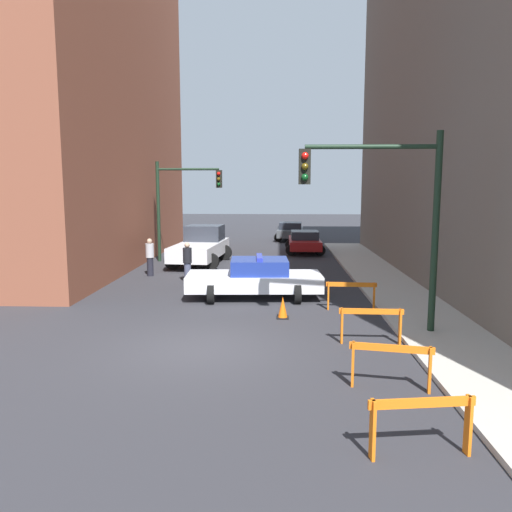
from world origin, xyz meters
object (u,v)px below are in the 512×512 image
at_px(parked_car_mid, 291,231).
at_px(pedestrian_crossing, 187,262).
at_px(barrier_back, 371,320).
at_px(traffic_cone, 283,308).
at_px(white_truck, 201,246).
at_px(barrier_corner, 351,291).
at_px(traffic_light_far, 179,197).
at_px(pedestrian_corner, 150,257).
at_px(police_car, 255,278).
at_px(barrier_front, 421,417).
at_px(parked_car_near, 304,241).
at_px(barrier_mid, 391,359).
at_px(traffic_light_near, 391,202).

height_order(parked_car_mid, pedestrian_crossing, pedestrian_crossing).
height_order(barrier_back, traffic_cone, barrier_back).
xyz_separation_m(white_truck, barrier_back, (6.24, -12.93, -0.29)).
distance_m(barrier_back, barrier_corner, 3.44).
relative_size(pedestrian_crossing, traffic_cone, 2.53).
distance_m(white_truck, pedestrian_crossing, 5.14).
bearing_deg(barrier_corner, white_truck, 123.35).
bearing_deg(traffic_light_far, pedestrian_corner, -96.31).
bearing_deg(police_car, barrier_front, -167.52).
relative_size(police_car, barrier_corner, 2.99).
bearing_deg(pedestrian_crossing, parked_car_mid, -33.16).
distance_m(parked_car_mid, barrier_front, 29.95).
height_order(parked_car_near, barrier_mid, parked_car_near).
xyz_separation_m(barrier_mid, barrier_corner, (0.16, 6.31, 0.00)).
distance_m(pedestrian_crossing, pedestrian_corner, 2.43).
relative_size(traffic_light_far, pedestrian_crossing, 3.13).
bearing_deg(barrier_front, barrier_mid, 87.33).
xyz_separation_m(pedestrian_corner, barrier_front, (7.69, -14.59, -0.24)).
distance_m(parked_car_mid, pedestrian_corner, 16.70).
bearing_deg(police_car, traffic_light_far, 23.91).
xyz_separation_m(barrier_back, traffic_cone, (-2.18, 2.35, -0.30)).
relative_size(traffic_light_near, barrier_front, 3.27).
distance_m(barrier_front, barrier_corner, 8.76).
relative_size(traffic_light_far, parked_car_near, 1.21).
height_order(parked_car_near, traffic_cone, parked_car_near).
xyz_separation_m(parked_car_mid, pedestrian_corner, (-6.58, -15.34, 0.19)).
xyz_separation_m(white_truck, pedestrian_crossing, (0.22, -5.14, -0.04)).
bearing_deg(barrier_mid, traffic_cone, 111.29).
distance_m(parked_car_mid, pedestrian_crossing, 17.45).
bearing_deg(barrier_mid, barrier_back, 87.08).
bearing_deg(barrier_back, police_car, 121.77).
xyz_separation_m(traffic_light_far, barrier_front, (7.20, -18.94, -2.78)).
xyz_separation_m(barrier_back, barrier_corner, (0.01, 3.44, 0.00)).
relative_size(parked_car_mid, pedestrian_crossing, 2.65).
height_order(barrier_front, traffic_cone, barrier_front).
xyz_separation_m(traffic_light_near, traffic_light_far, (-8.03, 12.81, -0.13)).
height_order(pedestrian_crossing, barrier_back, pedestrian_crossing).
bearing_deg(barrier_corner, traffic_cone, -153.48).
bearing_deg(barrier_corner, pedestrian_crossing, 144.18).
height_order(traffic_light_near, traffic_cone, traffic_light_near).
distance_m(police_car, barrier_corner, 3.50).
xyz_separation_m(traffic_light_far, white_truck, (1.23, -0.69, -2.49)).
bearing_deg(pedestrian_corner, pedestrian_crossing, -140.38).
bearing_deg(pedestrian_crossing, traffic_light_near, -154.33).
xyz_separation_m(traffic_light_far, police_car, (4.35, -8.60, -2.67)).
bearing_deg(barrier_corner, parked_car_mid, 93.71).
relative_size(white_truck, pedestrian_crossing, 3.35).
height_order(police_car, white_truck, white_truck).
xyz_separation_m(police_car, parked_car_near, (2.39, 12.41, -0.05)).
relative_size(pedestrian_corner, barrier_back, 1.04).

